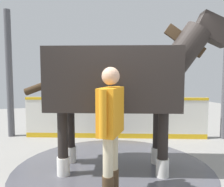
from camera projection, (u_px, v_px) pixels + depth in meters
ground_plane at (123, 178)px, 3.56m from camera, size 16.00×16.00×0.02m
wet_patch at (113, 169)px, 3.88m from camera, size 3.32×3.32×0.00m
barrier_wall at (116, 119)px, 5.67m from camera, size 1.66×4.21×1.01m
roof_post_far at (9, 74)px, 5.75m from camera, size 0.16×0.16×3.15m
horse at (120, 80)px, 3.74m from camera, size 1.62×3.23×2.56m
handler at (111, 124)px, 2.90m from camera, size 0.57×0.46×1.68m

